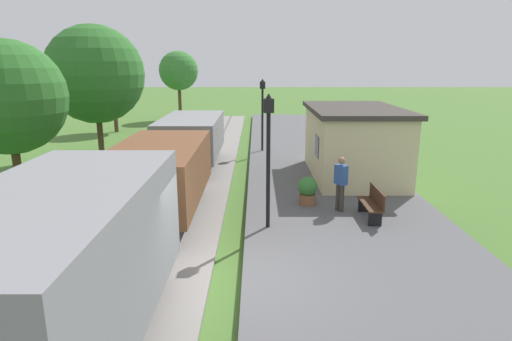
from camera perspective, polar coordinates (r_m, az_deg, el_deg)
name	(u,v)px	position (r m, az deg, el deg)	size (l,w,h in m)	color
ground_plane	(232,289)	(9.52, -3.20, -15.50)	(160.00, 160.00, 0.00)	#47702D
platform_slab	(381,283)	(9.82, 16.39, -14.27)	(6.00, 60.00, 0.25)	#565659
track_ballast	(120,286)	(9.91, -17.67, -14.53)	(3.80, 60.00, 0.12)	gray
rail_near	(154,281)	(9.66, -13.53, -14.14)	(0.07, 60.00, 0.14)	slate
rail_far	(86,281)	(10.09, -21.74, -13.54)	(0.07, 60.00, 0.14)	slate
freight_train	(154,178)	(12.55, -13.45, -1.03)	(2.50, 19.40, 2.72)	gray
station_hut	(353,142)	(17.56, 12.77, 3.78)	(3.50, 5.80, 2.78)	beige
bench_near_hut	(372,203)	(12.99, 15.22, -4.23)	(0.42, 1.50, 0.91)	#422819
person_waiting	(340,182)	(13.30, 11.16, -1.49)	(0.39, 0.45, 1.71)	#38332D
potted_planter	(307,190)	(13.90, 6.83, -2.61)	(0.64, 0.64, 0.92)	brown
lamp_post_near	(268,137)	(11.39, 1.58, 4.51)	(0.28, 0.28, 3.70)	black
lamp_post_far	(262,102)	(22.13, 0.78, 9.20)	(0.28, 0.28, 3.70)	black
tree_trackside_mid	(7,98)	(16.54, -30.34, 8.41)	(3.81, 3.81, 5.51)	#4C3823
tree_trackside_far	(94,75)	(22.39, -20.81, 11.90)	(4.68, 4.68, 6.53)	#4C3823
tree_field_left	(112,83)	(31.50, -18.67, 11.00)	(3.18, 3.18, 4.98)	#4C3823
tree_field_distant	(178,71)	(37.25, -10.40, 12.97)	(3.25, 3.25, 5.73)	#4C3823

